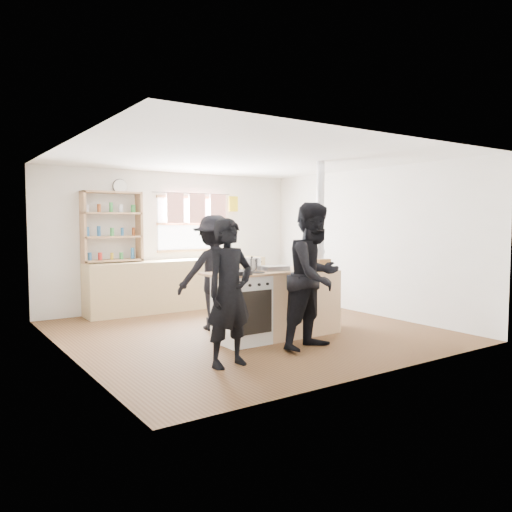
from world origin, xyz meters
name	(u,v)px	position (x,y,z in m)	size (l,w,h in m)	color
ground	(247,331)	(0.00, 0.00, -0.01)	(5.00, 5.00, 0.01)	brown
back_counter	(180,284)	(0.00, 2.22, 0.45)	(3.40, 0.55, 0.90)	tan
shelving_unit	(112,226)	(-1.20, 2.34, 1.51)	(1.00, 0.28, 1.20)	tan
thermos	(230,249)	(1.05, 2.22, 1.07)	(0.10, 0.10, 0.33)	silver
cooking_island	(278,303)	(0.14, -0.55, 0.47)	(1.97, 0.64, 0.93)	white
skillet_greens	(240,272)	(-0.59, -0.75, 0.96)	(0.42, 0.42, 0.05)	black
roast_tray	(275,268)	(0.07, -0.58, 0.97)	(0.38, 0.33, 0.06)	silver
stockpot_stove	(252,264)	(-0.20, -0.43, 1.02)	(0.25, 0.25, 0.20)	silver
stockpot_counter	(302,262)	(0.59, -0.54, 1.02)	(0.26, 0.26, 0.19)	silver
bread_board	(323,264)	(0.92, -0.60, 0.98)	(0.28, 0.20, 0.12)	tan
flue_heater	(320,284)	(1.13, -0.30, 0.64)	(0.35, 0.35, 2.50)	black
person_near_left	(229,293)	(-1.12, -1.36, 0.82)	(0.60, 0.39, 1.63)	black
person_near_right	(315,276)	(0.15, -1.32, 0.92)	(0.89, 0.69, 1.83)	black
person_far	(214,272)	(-0.32, 0.39, 0.84)	(1.09, 0.63, 1.69)	black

